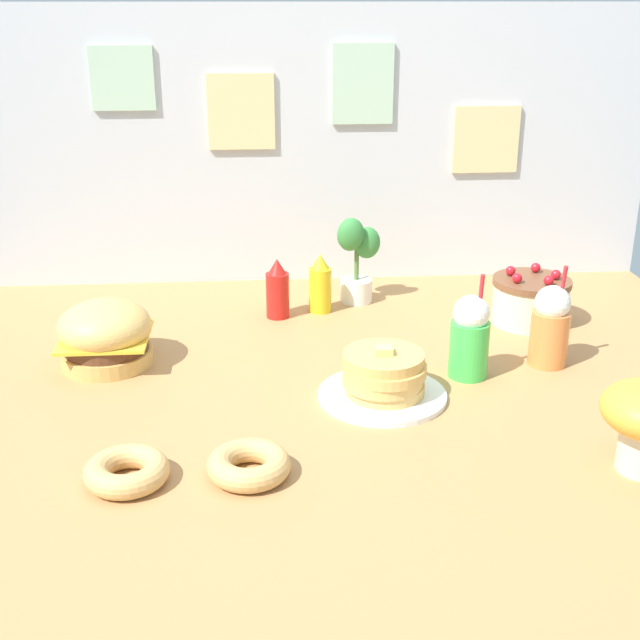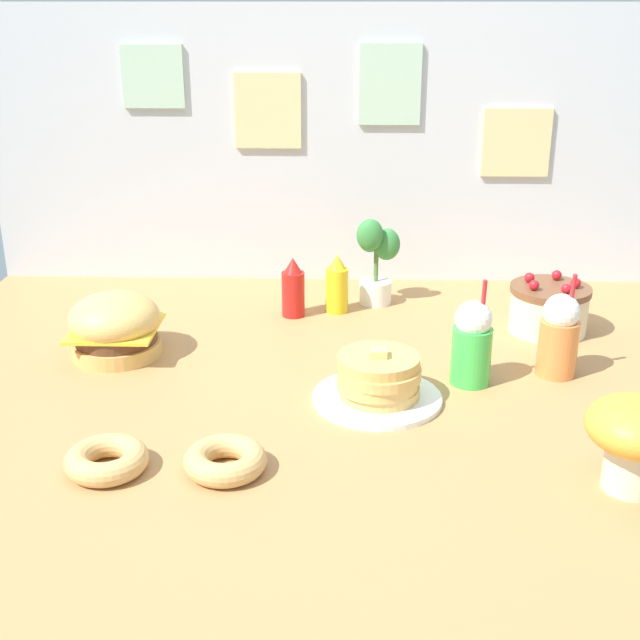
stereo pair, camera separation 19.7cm
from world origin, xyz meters
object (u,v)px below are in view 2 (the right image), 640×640
Objects in this scene: orange_float_cup at (559,336)px; potted_plant at (376,258)px; layer_cake at (549,308)px; mustard_bottle at (337,285)px; mushroom_stool at (637,434)px; pancake_stack at (378,382)px; burger at (115,326)px; donut_chocolate at (225,460)px; ketchup_bottle at (293,289)px; donut_pink_glaze at (107,459)px; cream_soda_cup at (472,343)px.

potted_plant is (-0.43, 0.50, 0.04)m from orange_float_cup.
layer_cake is 1.25× the size of mustard_bottle.
potted_plant is 1.10m from mushroom_stool.
orange_float_cup is 0.51m from mushroom_stool.
mushroom_stool is (0.02, -0.51, 0.01)m from orange_float_cup.
mustard_bottle reaches higher than pancake_stack.
burger is 0.80m from potted_plant.
ketchup_bottle is at bearing 84.58° from donut_chocolate.
mushroom_stool is at bearing -58.74° from mustard_bottle.
donut_pink_glaze is (-0.44, -0.90, -0.06)m from mustard_bottle.
mushroom_stool reaches higher than pancake_stack.
layer_cake is 1.28m from donut_pink_glaze.
pancake_stack is 1.36× the size of layer_cake.
cream_soda_cup reaches higher than mushroom_stool.
cream_soda_cup reaches higher than donut_pink_glaze.
burger is at bearing -145.62° from ketchup_bottle.
mushroom_stool is (0.46, -0.35, 0.06)m from pancake_stack.
layer_cake is at bearing -24.61° from potted_plant.
donut_chocolate is (-0.53, -0.42, -0.08)m from cream_soda_cup.
ketchup_bottle is (0.44, 0.30, 0.00)m from burger.
layer_cake is at bearing 9.81° from burger.
layer_cake is at bearing 43.65° from donut_chocolate.
orange_float_cup is at bearing -37.96° from mustard_bottle.
mustard_bottle is 0.67× the size of cream_soda_cup.
orange_float_cup reaches higher than donut_pink_glaze.
orange_float_cup is (0.44, 0.16, 0.05)m from pancake_stack.
pancake_stack reaches higher than donut_pink_glaze.
orange_float_cup is (0.67, -0.39, 0.02)m from ketchup_bottle.
layer_cake is 1.10m from donut_chocolate.
layer_cake is 0.79m from mushroom_stool.
mushroom_stool reaches higher than mustard_bottle.
cream_soda_cup is (0.32, -0.48, 0.02)m from mustard_bottle.
donut_pink_glaze is at bearing -150.98° from cream_soda_cup.
orange_float_cup reaches higher than donut_chocolate.
pancake_stack is 1.11× the size of potted_plant.
cream_soda_cup is 0.68m from donut_chocolate.
cream_soda_cup is (-0.26, -0.34, 0.04)m from layer_cake.
burger is at bearing 102.63° from donut_pink_glaze.
ketchup_bottle reaches higher than donut_pink_glaze.
orange_float_cup reaches higher than mustard_bottle.
layer_cake reaches higher than pancake_stack.
orange_float_cup is (0.54, -0.42, 0.02)m from mustard_bottle.
potted_plant is (0.32, 0.97, 0.12)m from donut_chocolate.
mustard_bottle is (0.56, 0.34, 0.00)m from burger.
mustard_bottle is at bearing 124.29° from cream_soda_cup.
layer_cake is at bearing 52.33° from cream_soda_cup.
mustard_bottle is at bearing 16.77° from ketchup_bottle.
orange_float_cup is 0.89m from donut_chocolate.
layer_cake is 0.83× the size of cream_soda_cup.
mushroom_stool reaches higher than burger.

